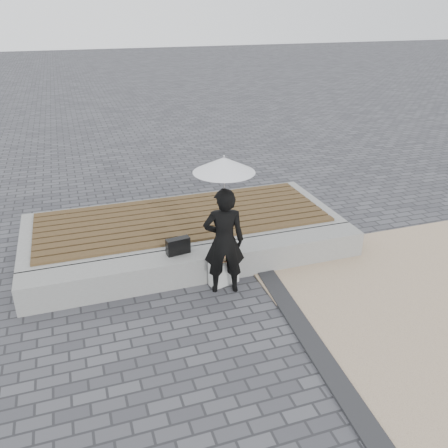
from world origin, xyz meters
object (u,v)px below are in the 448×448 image
Objects in this scene: woman at (224,241)px; handbag at (178,246)px; seating_ledge at (203,264)px; parasol at (224,165)px; canvas_tote at (224,270)px.

handbag is at bearing -30.76° from woman.
parasol reaches higher than seating_ledge.
seating_ledge is 1.66m from parasol.
handbag is at bearing 132.83° from canvas_tote.
parasol is at bearing -68.61° from seating_ledge.
woman is 0.75m from handbag.
seating_ledge is 11.61× the size of canvas_tote.
parasol is at bearing -123.90° from canvas_tote.
woman is 1.05m from parasol.
seating_ledge is 5.06× the size of parasol.
seating_ledge is at bearing 111.39° from parasol.
seating_ledge is 0.47m from handbag.
canvas_tote is (0.56, -0.34, -0.30)m from handbag.
woman reaches higher than seating_ledge.
handbag is 0.77× the size of canvas_tote.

